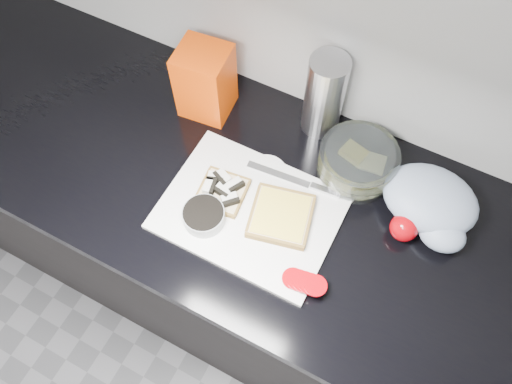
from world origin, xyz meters
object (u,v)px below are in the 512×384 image
cutting_board (250,211)px  steel_canister (324,96)px  glass_bowl (357,162)px  bread_bag (205,81)px

cutting_board → steel_canister: 0.33m
glass_bowl → cutting_board: bearing=-128.3°
glass_bowl → bread_bag: 0.42m
glass_bowl → steel_canister: steel_canister is taller
bread_bag → glass_bowl: bearing=-6.7°
glass_bowl → steel_canister: 0.18m
glass_bowl → bread_bag: bread_bag is taller
steel_canister → bread_bag: bearing=-164.0°
cutting_board → bread_bag: size_ratio=2.07×
cutting_board → glass_bowl: (0.17, 0.22, 0.03)m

